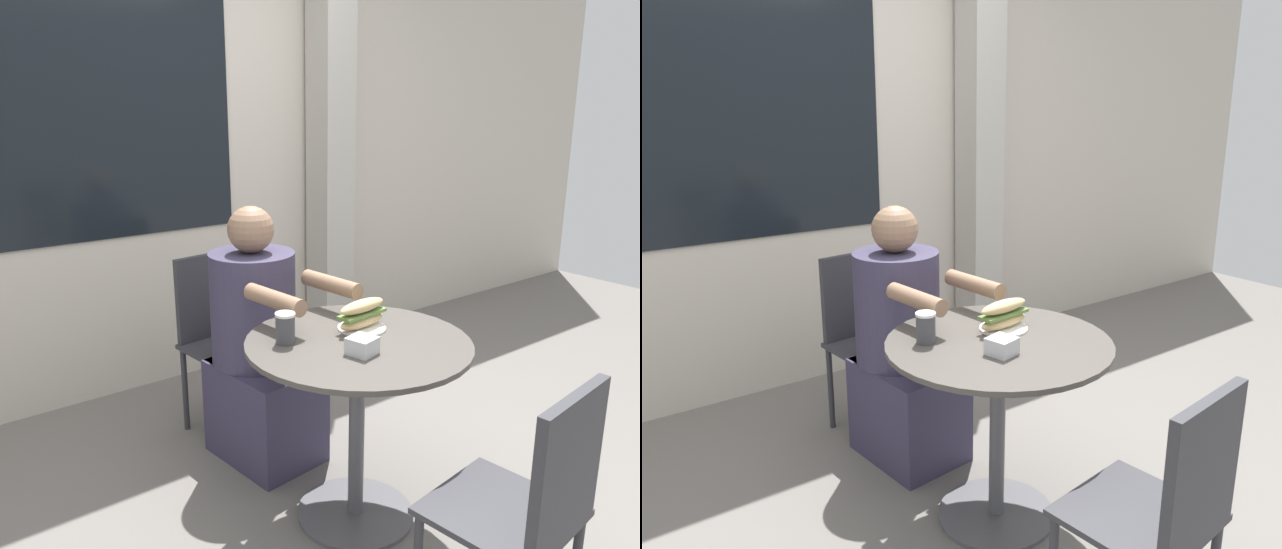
% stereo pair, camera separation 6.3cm
% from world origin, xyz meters
% --- Properties ---
extents(ground_plane, '(8.00, 8.00, 0.00)m').
position_xyz_m(ground_plane, '(0.00, 0.00, 0.00)').
color(ground_plane, slate).
extents(storefront_wall, '(8.00, 0.09, 2.80)m').
position_xyz_m(storefront_wall, '(-0.00, 1.67, 1.40)').
color(storefront_wall, beige).
rests_on(storefront_wall, ground_plane).
extents(lattice_pillar, '(0.22, 0.22, 2.40)m').
position_xyz_m(lattice_pillar, '(1.06, 1.50, 1.20)').
color(lattice_pillar, '#B2ADA3').
rests_on(lattice_pillar, ground_plane).
extents(cafe_table, '(0.83, 0.83, 0.74)m').
position_xyz_m(cafe_table, '(0.00, 0.00, 0.55)').
color(cafe_table, '#47423D').
rests_on(cafe_table, ground_plane).
extents(diner_chair, '(0.42, 0.42, 0.87)m').
position_xyz_m(diner_chair, '(-0.06, 0.97, 0.52)').
color(diner_chair, '#333338').
rests_on(diner_chair, ground_plane).
extents(seated_diner, '(0.43, 0.70, 1.15)m').
position_xyz_m(seated_diner, '(-0.04, 0.62, 0.49)').
color(seated_diner, '#38334C').
rests_on(seated_diner, ground_plane).
extents(empty_chair_across, '(0.42, 0.42, 0.87)m').
position_xyz_m(empty_chair_across, '(-0.04, -0.78, 0.52)').
color(empty_chair_across, '#333338').
rests_on(empty_chair_across, ground_plane).
extents(sandwich_on_plate, '(0.23, 0.19, 0.12)m').
position_xyz_m(sandwich_on_plate, '(0.09, 0.08, 0.79)').
color(sandwich_on_plate, white).
rests_on(sandwich_on_plate, cafe_table).
extents(drink_cup, '(0.07, 0.07, 0.11)m').
position_xyz_m(drink_cup, '(-0.22, 0.14, 0.80)').
color(drink_cup, '#424247').
rests_on(drink_cup, cafe_table).
extents(napkin_box, '(0.11, 0.11, 0.06)m').
position_xyz_m(napkin_box, '(-0.07, -0.10, 0.77)').
color(napkin_box, silver).
rests_on(napkin_box, cafe_table).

